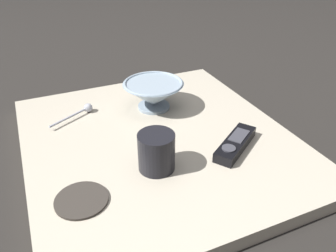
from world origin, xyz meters
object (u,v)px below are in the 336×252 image
at_px(cereal_bowl, 154,94).
at_px(coffee_mug, 156,152).
at_px(drink_coaster, 81,200).
at_px(tv_remote_near, 235,144).
at_px(teaspoon, 84,110).

bearing_deg(cereal_bowl, coffee_mug, -20.47).
bearing_deg(drink_coaster, tv_remote_near, 94.67).
bearing_deg(coffee_mug, drink_coaster, -77.84).
relative_size(cereal_bowl, coffee_mug, 2.01).
height_order(cereal_bowl, coffee_mug, coffee_mug).
height_order(cereal_bowl, tv_remote_near, cereal_bowl).
distance_m(teaspoon, drink_coaster, 0.34).
distance_m(cereal_bowl, coffee_mug, 0.27).
distance_m(coffee_mug, tv_remote_near, 0.19).
bearing_deg(tv_remote_near, drink_coaster, -85.33).
bearing_deg(teaspoon, drink_coaster, -12.72).
distance_m(teaspoon, tv_remote_near, 0.41).
relative_size(tv_remote_near, drink_coaster, 1.49).
relative_size(coffee_mug, drink_coaster, 0.82).
distance_m(coffee_mug, drink_coaster, 0.17).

